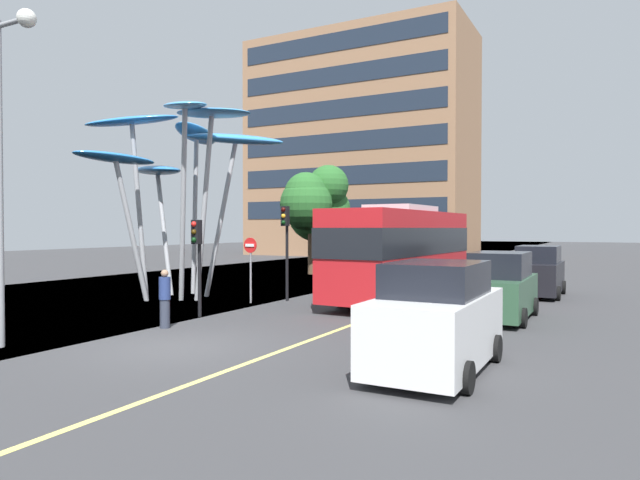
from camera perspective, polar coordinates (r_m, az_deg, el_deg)
name	(u,v)px	position (r m, az deg, el deg)	size (l,w,h in m)	color
ground	(155,346)	(14.98, -16.53, -10.40)	(120.00, 240.00, 0.10)	#38383A
red_bus	(401,249)	(22.59, 8.35, -0.94)	(3.15, 9.70, 3.86)	red
leaf_sculpture	(180,150)	(24.78, -14.13, 8.98)	(9.21, 8.27, 8.13)	#9EA0A5
traffic_light_kerb_near	(197,246)	(18.80, -12.47, -0.65)	(0.28, 0.42, 3.23)	black
traffic_light_kerb_far	(286,233)	(22.49, -3.54, 0.76)	(0.28, 0.42, 3.84)	black
traffic_light_island_mid	(332,231)	(27.16, 1.26, 0.96)	(0.28, 0.42, 3.93)	black
car_parked_near	(437,319)	(11.86, 11.87, -7.97)	(2.08, 4.39, 2.26)	silver
car_parked_mid	(500,288)	(19.01, 18.01, -4.70)	(1.98, 4.35, 2.18)	#2D5138
car_parked_far	(538,272)	(26.02, 21.50, -3.11)	(1.98, 4.19, 2.19)	black
street_lamp	(6,140)	(15.76, -29.52, 8.95)	(1.45, 0.44, 8.13)	gray
tree_pavement_near	(317,205)	(35.86, -0.34, 3.57)	(4.56, 5.92, 6.98)	brown
pedestrian	(165,299)	(17.13, -15.63, -5.82)	(0.34, 0.34, 1.73)	#2D3342
no_entry_sign	(250,260)	(22.07, -7.15, -2.00)	(0.60, 0.12, 2.59)	gray
backdrop_building	(361,147)	(62.15, 4.20, 9.45)	(23.79, 11.16, 23.71)	#936B4C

